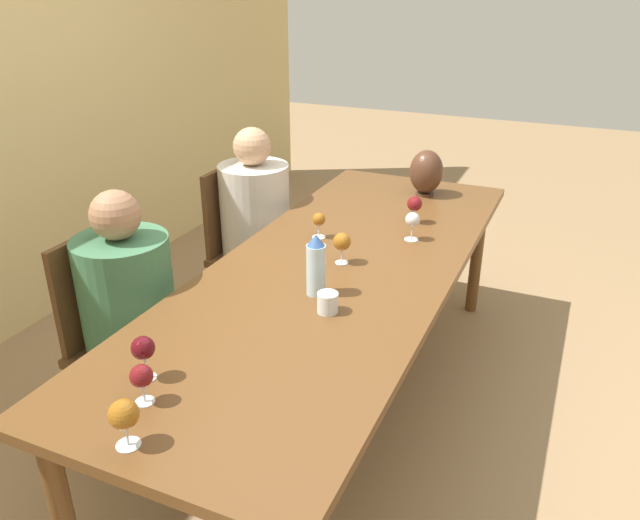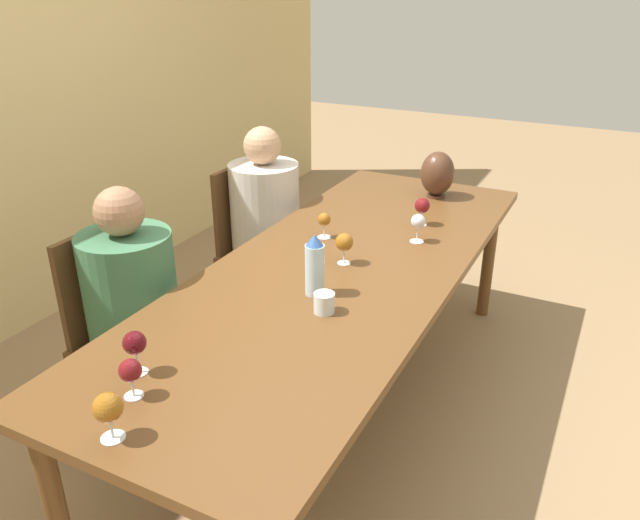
{
  "view_description": "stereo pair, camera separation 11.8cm",
  "coord_description": "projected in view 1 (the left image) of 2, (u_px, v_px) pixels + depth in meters",
  "views": [
    {
      "loc": [
        -2.24,
        -0.92,
        1.91
      ],
      "look_at": [
        -0.17,
        0.0,
        0.87
      ],
      "focal_mm": 35.0,
      "sensor_mm": 36.0,
      "label": 1
    },
    {
      "loc": [
        -2.19,
        -1.02,
        1.91
      ],
      "look_at": [
        -0.17,
        0.0,
        0.87
      ],
      "focal_mm": 35.0,
      "sensor_mm": 36.0,
      "label": 2
    }
  ],
  "objects": [
    {
      "name": "dining_table",
      "position": [
        336.0,
        279.0,
        2.7
      ],
      "size": [
        2.72,
        0.99,
        0.77
      ],
      "color": "brown",
      "rests_on": "ground_plane"
    },
    {
      "name": "wine_glass_2",
      "position": [
        342.0,
        242.0,
        2.66
      ],
      "size": [
        0.08,
        0.08,
        0.14
      ],
      "color": "silver",
      "rests_on": "dining_table"
    },
    {
      "name": "wine_glass_1",
      "position": [
        124.0,
        415.0,
        1.62
      ],
      "size": [
        0.08,
        0.08,
        0.14
      ],
      "color": "silver",
      "rests_on": "dining_table"
    },
    {
      "name": "chair_near",
      "position": [
        119.0,
        333.0,
        2.71
      ],
      "size": [
        0.44,
        0.44,
        0.93
      ],
      "color": "brown",
      "rests_on": "ground_plane"
    },
    {
      "name": "chair_far",
      "position": [
        245.0,
        243.0,
        3.61
      ],
      "size": [
        0.44,
        0.44,
        0.93
      ],
      "color": "brown",
      "rests_on": "ground_plane"
    },
    {
      "name": "wine_glass_0",
      "position": [
        412.0,
        220.0,
        2.9
      ],
      "size": [
        0.07,
        0.07,
        0.14
      ],
      "color": "silver",
      "rests_on": "dining_table"
    },
    {
      "name": "person_far",
      "position": [
        258.0,
        225.0,
        3.52
      ],
      "size": [
        0.39,
        0.39,
        1.17
      ],
      "color": "#2D2D38",
      "rests_on": "ground_plane"
    },
    {
      "name": "person_near",
      "position": [
        133.0,
        315.0,
        2.62
      ],
      "size": [
        0.39,
        0.39,
        1.15
      ],
      "color": "#2D2D38",
      "rests_on": "ground_plane"
    },
    {
      "name": "wine_glass_5",
      "position": [
        415.0,
        204.0,
        3.09
      ],
      "size": [
        0.08,
        0.08,
        0.14
      ],
      "color": "silver",
      "rests_on": "dining_table"
    },
    {
      "name": "wine_glass_6",
      "position": [
        141.0,
        377.0,
        1.79
      ],
      "size": [
        0.07,
        0.07,
        0.13
      ],
      "color": "silver",
      "rests_on": "dining_table"
    },
    {
      "name": "vase",
      "position": [
        426.0,
        172.0,
        3.48
      ],
      "size": [
        0.19,
        0.19,
        0.26
      ],
      "color": "#4C2D1E",
      "rests_on": "dining_table"
    },
    {
      "name": "water_bottle",
      "position": [
        316.0,
        266.0,
        2.39
      ],
      "size": [
        0.08,
        0.08,
        0.25
      ],
      "color": "silver",
      "rests_on": "dining_table"
    },
    {
      "name": "wine_glass_4",
      "position": [
        143.0,
        349.0,
        1.89
      ],
      "size": [
        0.07,
        0.07,
        0.15
      ],
      "color": "silver",
      "rests_on": "dining_table"
    },
    {
      "name": "wine_glass_3",
      "position": [
        319.0,
        220.0,
        2.93
      ],
      "size": [
        0.06,
        0.06,
        0.12
      ],
      "color": "silver",
      "rests_on": "dining_table"
    },
    {
      "name": "water_tumbler",
      "position": [
        328.0,
        303.0,
        2.29
      ],
      "size": [
        0.08,
        0.08,
        0.08
      ],
      "color": "silver",
      "rests_on": "dining_table"
    },
    {
      "name": "ground_plane",
      "position": [
        335.0,
        410.0,
        3.0
      ],
      "size": [
        14.0,
        14.0,
        0.0
      ],
      "primitive_type": "plane",
      "color": "#937551"
    }
  ]
}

